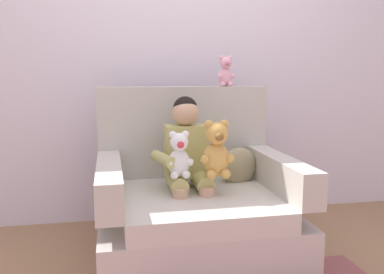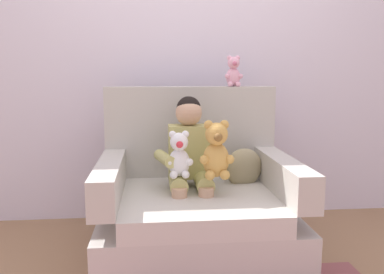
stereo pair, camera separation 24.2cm
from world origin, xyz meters
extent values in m
plane|color=#936D4C|center=(0.00, 0.00, 0.00)|extent=(8.00, 8.00, 0.00)
cube|color=silver|center=(0.00, 0.82, 1.30)|extent=(6.00, 0.10, 2.60)
cube|color=#BCB7AD|center=(0.00, 0.00, 0.15)|extent=(1.19, 1.02, 0.30)
cube|color=beige|center=(0.00, -0.07, 0.36)|extent=(0.91, 0.88, 0.12)
cube|color=#BCB7AD|center=(0.00, 0.44, 0.74)|extent=(1.19, 0.14, 0.63)
cube|color=#BCB7AD|center=(-0.52, -0.07, 0.52)|extent=(0.14, 0.88, 0.21)
cube|color=#BCB7AD|center=(0.52, -0.07, 0.52)|extent=(0.14, 0.88, 0.21)
cube|color=tan|center=(-0.04, 0.16, 0.65)|extent=(0.26, 0.16, 0.34)
sphere|color=tan|center=(-0.04, 0.16, 0.90)|extent=(0.17, 0.17, 0.17)
sphere|color=black|center=(-0.04, 0.17, 0.92)|extent=(0.16, 0.16, 0.16)
cylinder|color=tan|center=(-0.12, 0.03, 0.48)|extent=(0.11, 0.26, 0.11)
cylinder|color=tan|center=(-0.12, -0.10, 0.33)|extent=(0.09, 0.09, 0.30)
cylinder|color=tan|center=(0.04, 0.03, 0.48)|extent=(0.11, 0.26, 0.11)
cylinder|color=tan|center=(0.04, -0.10, 0.33)|extent=(0.09, 0.09, 0.30)
cylinder|color=tan|center=(-0.20, 0.04, 0.63)|extent=(0.13, 0.27, 0.07)
cylinder|color=tan|center=(0.12, 0.04, 0.63)|extent=(0.13, 0.27, 0.07)
ellipsoid|color=gold|center=(0.10, -0.08, 0.63)|extent=(0.16, 0.13, 0.21)
sphere|color=gold|center=(0.10, -0.09, 0.79)|extent=(0.13, 0.13, 0.13)
sphere|color=brown|center=(0.10, -0.15, 0.78)|extent=(0.05, 0.05, 0.05)
sphere|color=gold|center=(0.06, -0.08, 0.85)|extent=(0.05, 0.05, 0.05)
sphere|color=gold|center=(0.03, -0.12, 0.64)|extent=(0.05, 0.05, 0.05)
sphere|color=gold|center=(0.06, -0.14, 0.56)|extent=(0.06, 0.06, 0.06)
sphere|color=gold|center=(0.15, -0.08, 0.85)|extent=(0.05, 0.05, 0.05)
sphere|color=gold|center=(0.18, -0.12, 0.64)|extent=(0.05, 0.05, 0.05)
sphere|color=gold|center=(0.15, -0.14, 0.56)|extent=(0.06, 0.06, 0.06)
ellipsoid|color=white|center=(-0.11, -0.04, 0.61)|extent=(0.13, 0.11, 0.17)
sphere|color=white|center=(-0.11, -0.05, 0.74)|extent=(0.11, 0.11, 0.11)
sphere|color=#DB333D|center=(-0.11, -0.10, 0.73)|extent=(0.04, 0.04, 0.04)
sphere|color=white|center=(-0.15, -0.04, 0.79)|extent=(0.04, 0.04, 0.04)
sphere|color=white|center=(-0.17, -0.07, 0.62)|extent=(0.04, 0.04, 0.04)
sphere|color=white|center=(-0.15, -0.09, 0.55)|extent=(0.05, 0.05, 0.05)
sphere|color=white|center=(-0.08, -0.04, 0.79)|extent=(0.04, 0.04, 0.04)
sphere|color=white|center=(-0.05, -0.07, 0.62)|extent=(0.04, 0.04, 0.04)
sphere|color=white|center=(-0.08, -0.09, 0.55)|extent=(0.05, 0.05, 0.05)
ellipsoid|color=#EAA8BC|center=(0.30, 0.44, 1.12)|extent=(0.10, 0.08, 0.13)
sphere|color=#EAA8BC|center=(0.30, 0.43, 1.22)|extent=(0.08, 0.08, 0.08)
sphere|color=#CC6684|center=(0.30, 0.39, 1.21)|extent=(0.03, 0.03, 0.03)
sphere|color=#EAA8BC|center=(0.27, 0.44, 1.25)|extent=(0.03, 0.03, 0.03)
sphere|color=#EAA8BC|center=(0.26, 0.41, 1.12)|extent=(0.03, 0.03, 0.03)
sphere|color=#EAA8BC|center=(0.28, 0.40, 1.07)|extent=(0.04, 0.04, 0.04)
sphere|color=#EAA8BC|center=(0.33, 0.44, 1.25)|extent=(0.03, 0.03, 0.03)
sphere|color=#EAA8BC|center=(0.35, 0.41, 1.12)|extent=(0.03, 0.03, 0.03)
sphere|color=#EAA8BC|center=(0.33, 0.40, 1.07)|extent=(0.04, 0.04, 0.04)
ellipsoid|color=#998C66|center=(0.33, 0.19, 0.52)|extent=(0.28, 0.16, 0.26)
camera|label=1|loc=(-0.51, -2.40, 1.14)|focal=38.32mm
camera|label=2|loc=(-0.27, -2.43, 1.14)|focal=38.32mm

